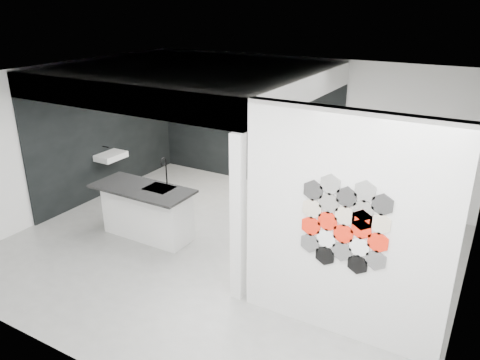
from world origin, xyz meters
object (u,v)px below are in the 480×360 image
kitchen_island (147,211)px  stockpot (209,115)px  glass_vase (306,129)px  bottle_dark (247,120)px  wall_basin (111,156)px  kettle (302,128)px  glass_bowl (305,130)px  utensil_cup (215,117)px  partition_panel (344,229)px

kitchen_island → stockpot: stockpot is taller
glass_vase → bottle_dark: bottle_dark is taller
wall_basin → glass_vase: size_ratio=4.37×
kettle → glass_bowl: 0.09m
utensil_cup → partition_panel: bearing=-42.3°
kitchen_island → kettle: kettle is taller
utensil_cup → glass_bowl: bearing=0.0°
partition_panel → bottle_dark: bearing=131.6°
wall_basin → stockpot: size_ratio=3.00×
glass_bowl → glass_vase: bearing=0.0°
stockpot → bottle_dark: bearing=0.0°
utensil_cup → kitchen_island: bearing=-78.9°
wall_basin → utensil_cup: (1.21, 2.07, 0.53)m
stockpot → bottle_dark: bottle_dark is taller
glass_vase → bottle_dark: (-1.36, 0.00, 0.02)m
kettle → utensil_cup: kettle is taller
bottle_dark → utensil_cup: size_ratio=1.52×
kettle → glass_vase: size_ratio=1.49×
partition_panel → wall_basin: partition_panel is taller
kitchen_island → bottle_dark: bottle_dark is taller
glass_bowl → utensil_cup: bearing=180.0°
stockpot → bottle_dark: size_ratio=1.20×
partition_panel → stockpot: bearing=138.7°
kitchen_island → utensil_cup: (-0.61, 3.12, 0.90)m
kitchen_island → glass_vase: bearing=63.4°
kitchen_island → kettle: (1.49, 3.12, 0.93)m
glass_bowl → glass_vase: (0.00, 0.00, 0.02)m
bottle_dark → kettle: bearing=0.0°
kitchen_island → glass_vase: (1.57, 3.12, 0.91)m
kettle → stockpot: bearing=170.0°
kitchen_island → stockpot: size_ratio=8.80×
kitchen_island → utensil_cup: bearing=101.2°
kettle → glass_vase: bearing=-10.0°
partition_panel → stockpot: 5.86m
stockpot → kettle: kettle is taller
kettle → glass_vase: kettle is taller
partition_panel → bottle_dark: size_ratio=16.71×
glass_vase → glass_bowl: bearing=0.0°
wall_basin → kitchen_island: (1.82, -1.05, -0.37)m
glass_vase → kitchen_island: bearing=-116.7°
glass_vase → utensil_cup: (-2.18, 0.00, -0.01)m
stockpot → kettle: (2.25, 0.00, 0.00)m
kitchen_island → glass_vase: glass_vase is taller
glass_bowl → bottle_dark: bottle_dark is taller
wall_basin → kettle: (3.31, 2.07, 0.56)m
wall_basin → utensil_cup: bearing=59.6°
wall_basin → bottle_dark: bottle_dark is taller
kitchen_island → glass_bowl: same height
stockpot → kettle: bearing=0.0°
kettle → partition_panel: bearing=-70.8°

